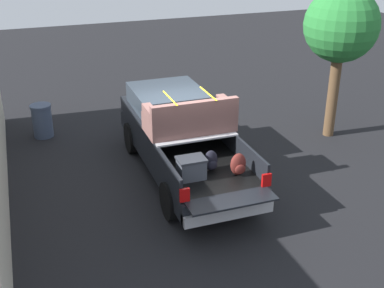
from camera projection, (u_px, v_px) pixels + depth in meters
name	position (u px, v px, depth m)	size (l,w,h in m)	color
ground_plane	(184.00, 174.00, 12.48)	(40.00, 40.00, 0.00)	black
pickup_truck	(179.00, 134.00, 12.38)	(6.05, 2.06, 2.23)	black
tree_background	(341.00, 27.00, 13.43)	(2.04, 2.04, 4.25)	brown
trash_can	(42.00, 121.00, 14.44)	(0.60, 0.60, 0.98)	#3F4C66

